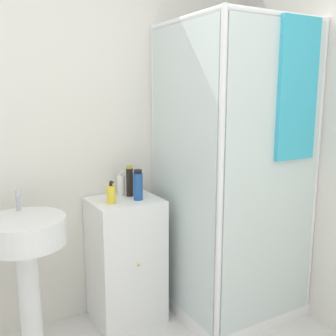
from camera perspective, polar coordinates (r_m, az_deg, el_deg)
The scene contains 8 objects.
wall_back at distance 2.62m, azimuth -19.42°, elevation 3.44°, with size 6.40×0.06×2.50m, color silver.
shower_enclosure at distance 2.81m, azimuth 9.15°, elevation -9.44°, with size 0.83×0.86×2.02m.
vanity_cabinet at distance 2.78m, azimuth -6.13°, elevation -13.14°, with size 0.45×0.41×0.86m.
sink at distance 2.37m, azimuth -19.88°, elevation -11.30°, with size 0.45×0.45×1.02m.
soap_dispenser at distance 2.53m, azimuth -8.26°, elevation -3.77°, with size 0.06×0.06×0.15m.
shampoo_bottle_tall_black at distance 2.68m, azimuth -5.59°, elevation -1.90°, with size 0.05×0.05×0.22m.
shampoo_bottle_blue at distance 2.59m, azimuth -4.37°, elevation -2.52°, with size 0.06×0.06×0.20m.
lotion_bottle_white at distance 2.71m, azimuth -6.82°, elevation -2.51°, with size 0.05×0.05×0.17m.
Camera 1 is at (-0.47, -0.86, 1.57)m, focal length 42.00 mm.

